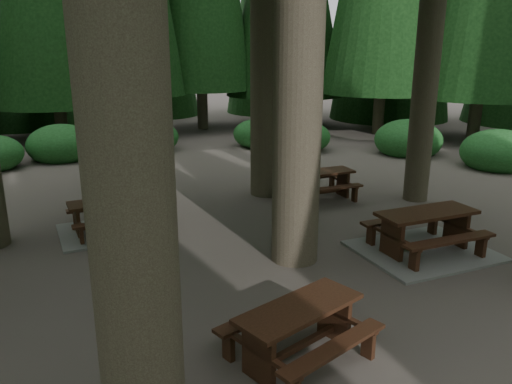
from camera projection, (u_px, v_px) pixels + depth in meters
name	position (u px, v px, depth m)	size (l,w,h in m)	color
ground	(261.00, 271.00, 8.64)	(80.00, 80.00, 0.00)	#544B44
picnic_table_a	(425.00, 238.00, 9.36)	(2.56, 2.17, 0.82)	gray
picnic_table_c	(110.00, 222.00, 10.43)	(2.07, 1.72, 0.69)	gray
picnic_table_d	(320.00, 180.00, 12.67)	(1.79, 1.49, 0.73)	#311B0E
picnic_table_e	(299.00, 324.00, 6.08)	(1.95, 1.71, 0.72)	#311B0E
shrub_ring	(275.00, 229.00, 9.48)	(23.86, 24.64, 1.49)	#1E571F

